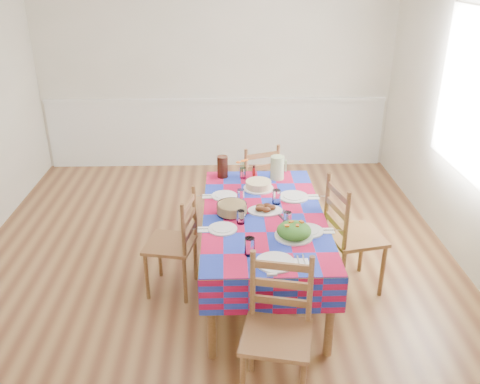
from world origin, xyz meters
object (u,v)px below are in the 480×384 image
at_px(chair_left, 175,244).
at_px(tea_pitcher, 223,167).
at_px(chair_near, 277,332).
at_px(chair_right, 350,236).
at_px(dining_table, 263,222).
at_px(chair_far, 256,185).
at_px(green_pitcher, 277,168).
at_px(meat_platter, 265,209).

bearing_deg(chair_left, tea_pitcher, 164.74).
bearing_deg(chair_near, chair_right, 69.93).
distance_m(dining_table, tea_pitcher, 0.86).
bearing_deg(chair_far, chair_right, 101.45).
bearing_deg(green_pitcher, chair_near, -95.17).
height_order(meat_platter, chair_left, chair_left).
xyz_separation_m(meat_platter, chair_left, (-0.73, -0.05, -0.28)).
bearing_deg(tea_pitcher, meat_platter, -64.83).
bearing_deg(chair_left, chair_right, 101.33).
bearing_deg(dining_table, chair_near, -89.54).
bearing_deg(green_pitcher, chair_right, -53.40).
xyz_separation_m(dining_table, chair_left, (-0.72, -0.01, -0.19)).
distance_m(meat_platter, chair_right, 0.74).
xyz_separation_m(meat_platter, chair_near, (-0.01, -1.18, -0.26)).
xyz_separation_m(dining_table, chair_far, (0.01, 1.14, -0.18)).
distance_m(green_pitcher, chair_left, 1.21).
bearing_deg(chair_far, dining_table, 69.31).
relative_size(chair_far, chair_left, 1.01).
height_order(green_pitcher, chair_far, green_pitcher).
bearing_deg(chair_right, chair_far, 19.14).
xyz_separation_m(chair_near, chair_far, (0.01, 2.27, -0.02)).
bearing_deg(meat_platter, tea_pitcher, 115.17).
height_order(dining_table, meat_platter, meat_platter).
bearing_deg(dining_table, chair_right, -0.78).
distance_m(meat_platter, chair_far, 1.13).
relative_size(meat_platter, chair_near, 0.30).
bearing_deg(chair_near, green_pitcher, 96.89).
bearing_deg(green_pitcher, tea_pitcher, 173.64).
bearing_deg(chair_near, chair_far, 101.92).
relative_size(green_pitcher, chair_far, 0.24).
relative_size(meat_platter, chair_far, 0.31).
height_order(green_pitcher, tea_pitcher, green_pitcher).
xyz_separation_m(tea_pitcher, chair_near, (0.34, -1.90, -0.34)).
bearing_deg(green_pitcher, meat_platter, -103.50).
distance_m(green_pitcher, chair_right, 0.96).
bearing_deg(green_pitcher, dining_table, -103.84).
bearing_deg(chair_near, chair_left, 134.95).
bearing_deg(chair_left, chair_far, 158.76).
bearing_deg(chair_left, chair_near, 44.30).
bearing_deg(chair_near, meat_platter, 101.77).
height_order(tea_pitcher, chair_near, chair_near).
height_order(dining_table, chair_left, chair_left).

